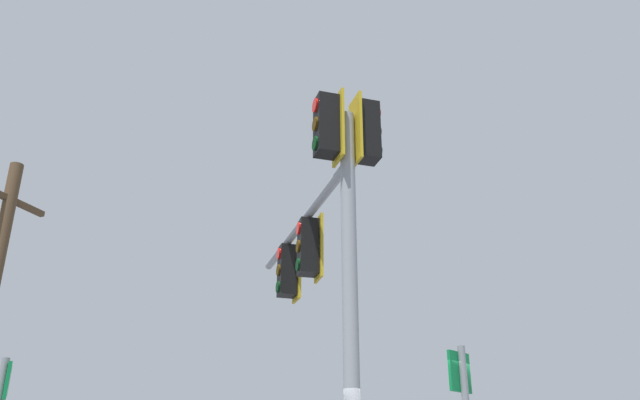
# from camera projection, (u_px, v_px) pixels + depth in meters

# --- Properties ---
(signal_mast_assembly) EXTENTS (1.38, 4.84, 6.54)m
(signal_mast_assembly) POSITION_uv_depth(u_px,v_px,m) (326.00, 242.00, 9.62)
(signal_mast_assembly) COLOR gray
(signal_mast_assembly) RESTS_ON ground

